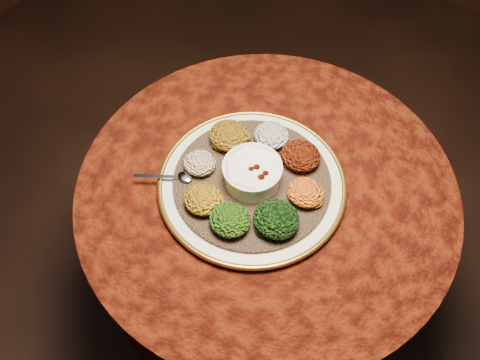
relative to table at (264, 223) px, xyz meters
The scene contains 13 objects.
table is the anchor object (origin of this frame).
platter 0.20m from the table, 145.64° to the right, with size 0.57×0.57×0.02m.
injera 0.21m from the table, 145.64° to the right, with size 0.39×0.39×0.01m, color brown.
stew_bowl 0.25m from the table, 145.64° to the right, with size 0.14×0.14×0.06m.
spoon 0.30m from the table, 146.90° to the right, with size 0.13×0.09×0.01m.
portion_ayib 0.26m from the table, 119.35° to the left, with size 0.09×0.09×0.04m, color beige.
portion_kitfo 0.25m from the table, 70.54° to the left, with size 0.10×0.09×0.05m, color black.
portion_tikil 0.25m from the table, ahead, with size 0.09×0.08×0.04m, color #CB8F10.
portion_gomen 0.27m from the table, 47.85° to the right, with size 0.11×0.10×0.05m, color black.
portion_mixveg 0.28m from the table, 91.08° to the right, with size 0.10×0.09×0.05m, color #8E2F09.
portion_kik 0.29m from the table, 121.30° to the right, with size 0.09×0.09×0.04m, color #AE7C0F.
portion_timatim 0.29m from the table, 158.24° to the right, with size 0.08×0.08×0.04m, color maroon.
portion_shiro 0.28m from the table, 162.94° to the left, with size 0.10×0.10×0.05m, color #8C5B10.
Camera 1 is at (0.37, -0.64, 1.85)m, focal length 40.00 mm.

